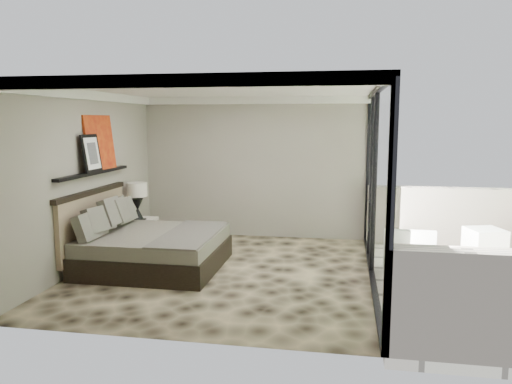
% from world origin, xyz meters
% --- Properties ---
extents(floor, '(5.00, 5.00, 0.00)m').
position_xyz_m(floor, '(0.00, 0.00, 0.00)').
color(floor, black).
rests_on(floor, ground).
extents(ceiling, '(4.50, 5.00, 0.02)m').
position_xyz_m(ceiling, '(0.00, 0.00, 2.79)').
color(ceiling, silver).
rests_on(ceiling, back_wall).
extents(back_wall, '(4.50, 0.02, 2.80)m').
position_xyz_m(back_wall, '(0.00, 2.49, 1.40)').
color(back_wall, gray).
rests_on(back_wall, floor).
extents(left_wall, '(0.02, 5.00, 2.80)m').
position_xyz_m(left_wall, '(-2.24, 0.00, 1.40)').
color(left_wall, gray).
rests_on(left_wall, floor).
extents(glass_wall, '(0.08, 5.00, 2.80)m').
position_xyz_m(glass_wall, '(2.25, 0.00, 1.40)').
color(glass_wall, white).
rests_on(glass_wall, floor).
extents(terrace_slab, '(3.00, 5.00, 0.12)m').
position_xyz_m(terrace_slab, '(3.75, 0.00, -0.06)').
color(terrace_slab, beige).
rests_on(terrace_slab, ground).
extents(picture_ledge, '(0.12, 2.20, 0.05)m').
position_xyz_m(picture_ledge, '(-2.18, 0.10, 1.50)').
color(picture_ledge, black).
rests_on(picture_ledge, left_wall).
extents(bed, '(2.13, 2.06, 1.18)m').
position_xyz_m(bed, '(-1.25, 0.02, 0.35)').
color(bed, black).
rests_on(bed, floor).
extents(nightstand, '(0.70, 0.70, 0.55)m').
position_xyz_m(nightstand, '(-1.95, 1.30, 0.27)').
color(nightstand, black).
rests_on(nightstand, floor).
extents(table_lamp, '(0.37, 0.37, 0.68)m').
position_xyz_m(table_lamp, '(-1.97, 1.27, 0.96)').
color(table_lamp, black).
rests_on(table_lamp, nightstand).
extents(abstract_canvas, '(0.13, 0.90, 0.90)m').
position_xyz_m(abstract_canvas, '(-2.19, 0.36, 1.97)').
color(abstract_canvas, '#C75011').
rests_on(abstract_canvas, picture_ledge).
extents(framed_print, '(0.11, 0.50, 0.60)m').
position_xyz_m(framed_print, '(-2.14, -0.03, 1.82)').
color(framed_print, black).
rests_on(framed_print, picture_ledge).
extents(ottoman, '(0.67, 0.67, 0.54)m').
position_xyz_m(ottoman, '(4.15, 1.40, 0.27)').
color(ottoman, white).
rests_on(ottoman, terrace_slab).
extents(lounger, '(0.86, 1.63, 0.62)m').
position_xyz_m(lounger, '(2.82, -0.01, 0.19)').
color(lounger, silver).
rests_on(lounger, terrace_slab).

